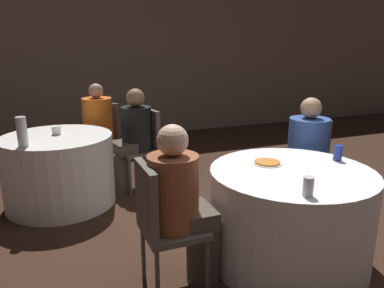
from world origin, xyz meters
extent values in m
plane|color=#382319|center=(0.00, 0.00, 0.00)|extent=(16.00, 16.00, 0.00)
cube|color=#7A6B5B|center=(0.00, 4.57, 1.40)|extent=(16.00, 0.06, 2.80)
cylinder|color=white|center=(-0.09, 0.10, 0.36)|extent=(1.21, 1.21, 0.73)
cylinder|color=white|center=(-1.66, 1.85, 0.36)|extent=(1.10, 1.10, 0.73)
cube|color=#59514C|center=(-1.01, 0.09, 0.43)|extent=(0.40, 0.40, 0.04)
cube|color=#59514C|center=(-1.19, 0.09, 0.68)|extent=(0.05, 0.38, 0.45)
cylinder|color=#4C4C51|center=(-0.85, 0.26, 0.21)|extent=(0.03, 0.03, 0.41)
cylinder|color=#4C4C51|center=(-0.84, -0.08, 0.21)|extent=(0.03, 0.03, 0.41)
cylinder|color=#4C4C51|center=(-1.19, 0.26, 0.21)|extent=(0.03, 0.03, 0.41)
cylinder|color=#4C4C51|center=(-1.18, -0.08, 0.21)|extent=(0.03, 0.03, 0.41)
cube|color=#59514C|center=(0.57, 0.75, 0.43)|extent=(0.57, 0.57, 0.04)
cube|color=#59514C|center=(0.70, 0.88, 0.68)|extent=(0.30, 0.30, 0.45)
cylinder|color=#4C4C51|center=(0.57, 0.51, 0.21)|extent=(0.03, 0.03, 0.41)
cylinder|color=#4C4C51|center=(0.33, 0.75, 0.21)|extent=(0.03, 0.03, 0.41)
cylinder|color=#4C4C51|center=(0.81, 0.75, 0.21)|extent=(0.03, 0.03, 0.41)
cylinder|color=#4C4C51|center=(0.57, 0.99, 0.21)|extent=(0.03, 0.03, 0.41)
cube|color=#59514C|center=(-0.80, 2.00, 0.43)|extent=(0.46, 0.46, 0.04)
cube|color=#59514C|center=(-0.62, 2.03, 0.68)|extent=(0.11, 0.38, 0.45)
cylinder|color=#4C4C51|center=(-0.94, 1.80, 0.21)|extent=(0.03, 0.03, 0.41)
cylinder|color=#4C4C51|center=(-0.99, 2.14, 0.21)|extent=(0.03, 0.03, 0.41)
cylinder|color=#4C4C51|center=(-0.60, 1.86, 0.21)|extent=(0.03, 0.03, 0.41)
cylinder|color=#4C4C51|center=(-0.66, 2.20, 0.21)|extent=(0.03, 0.03, 0.41)
cube|color=#59514C|center=(-1.15, 2.56, 0.43)|extent=(0.56, 0.56, 0.04)
cube|color=#59514C|center=(-1.04, 2.71, 0.68)|extent=(0.34, 0.26, 0.45)
cylinder|color=#4C4C51|center=(-1.11, 2.32, 0.21)|extent=(0.03, 0.03, 0.41)
cylinder|color=#4C4C51|center=(-1.38, 2.52, 0.21)|extent=(0.03, 0.03, 0.41)
cylinder|color=#4C4C51|center=(-0.91, 2.60, 0.21)|extent=(0.03, 0.03, 0.41)
cylinder|color=#4C4C51|center=(-1.19, 2.80, 0.21)|extent=(0.03, 0.03, 0.41)
cylinder|color=#33384C|center=(0.41, 0.60, 0.23)|extent=(0.24, 0.24, 0.45)
cube|color=#33384C|center=(0.49, 0.67, 0.50)|extent=(0.48, 0.48, 0.12)
cylinder|color=#33519E|center=(0.57, 0.75, 0.70)|extent=(0.38, 0.38, 0.49)
sphere|color=tan|center=(0.57, 0.75, 1.04)|extent=(0.20, 0.20, 0.20)
cylinder|color=#4C4238|center=(-0.79, 0.09, 0.23)|extent=(0.24, 0.24, 0.45)
cube|color=#4C4238|center=(-0.90, 0.09, 0.50)|extent=(0.32, 0.32, 0.12)
cylinder|color=brown|center=(-1.01, 0.09, 0.70)|extent=(0.33, 0.33, 0.49)
sphere|color=#DBB293|center=(-1.01, 0.09, 1.04)|extent=(0.20, 0.20, 0.20)
cylinder|color=#4C4238|center=(-1.28, 2.38, 0.23)|extent=(0.24, 0.24, 0.45)
cube|color=#4C4238|center=(-1.21, 2.47, 0.50)|extent=(0.46, 0.46, 0.12)
cylinder|color=orange|center=(-1.15, 2.56, 0.72)|extent=(0.36, 0.36, 0.53)
sphere|color=tan|center=(-1.15, 2.56, 1.07)|extent=(0.17, 0.17, 0.17)
cylinder|color=#4C4238|center=(-1.02, 1.96, 0.23)|extent=(0.24, 0.24, 0.45)
cube|color=#4C4238|center=(-0.91, 1.98, 0.50)|extent=(0.37, 0.37, 0.12)
cylinder|color=black|center=(-0.80, 2.00, 0.70)|extent=(0.33, 0.33, 0.49)
sphere|color=#997056|center=(-0.80, 2.00, 1.05)|extent=(0.20, 0.20, 0.20)
cylinder|color=white|center=(-0.17, 0.30, 0.73)|extent=(0.23, 0.23, 0.01)
cylinder|color=orange|center=(-0.17, 0.30, 0.74)|extent=(0.20, 0.20, 0.01)
cylinder|color=silver|center=(-0.30, -0.33, 0.79)|extent=(0.07, 0.07, 0.12)
cylinder|color=#1E38A5|center=(0.39, 0.17, 0.79)|extent=(0.07, 0.07, 0.12)
cylinder|color=silver|center=(-1.95, 1.54, 0.86)|extent=(0.09, 0.09, 0.27)
cylinder|color=white|center=(-1.65, 1.92, 0.77)|extent=(0.09, 0.09, 0.09)
camera|label=1|loc=(-1.73, -2.04, 1.62)|focal=35.00mm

